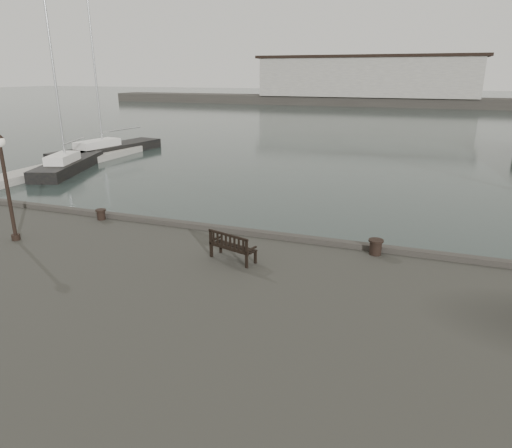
{
  "coord_description": "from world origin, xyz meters",
  "views": [
    {
      "loc": [
        5.49,
        -14.08,
        6.9
      ],
      "look_at": [
        0.5,
        -0.5,
        2.1
      ],
      "focal_mm": 32.0,
      "sensor_mm": 36.0,
      "label": 1
    }
  ],
  "objects": [
    {
      "name": "ground",
      "position": [
        0.0,
        0.0,
        0.0
      ],
      "size": [
        400.0,
        400.0,
        0.0
      ],
      "primitive_type": "plane",
      "color": "black",
      "rests_on": "ground"
    },
    {
      "name": "pontoon",
      "position": [
        -20.0,
        10.0,
        0.25
      ],
      "size": [
        2.0,
        24.0,
        0.5
      ],
      "primitive_type": "cube",
      "color": "#AFACA2",
      "rests_on": "ground"
    },
    {
      "name": "breakwater",
      "position": [
        -4.56,
        92.0,
        4.3
      ],
      "size": [
        140.0,
        9.5,
        12.2
      ],
      "color": "#383530",
      "rests_on": "ground"
    },
    {
      "name": "bench",
      "position": [
        0.47,
        -2.45,
        1.83
      ],
      "size": [
        1.57,
        0.93,
        0.86
      ],
      "rotation": [
        0.0,
        0.0,
        -0.31
      ],
      "color": "black",
      "rests_on": "quay"
    },
    {
      "name": "bollard_left",
      "position": [
        -5.82,
        -0.5,
        1.76
      ],
      "size": [
        0.49,
        0.49,
        0.4
      ],
      "primitive_type": "cylinder",
      "rotation": [
        0.0,
        0.0,
        0.35
      ],
      "color": "black",
      "rests_on": "quay"
    },
    {
      "name": "bollard_right",
      "position": [
        4.43,
        -0.5,
        1.8
      ],
      "size": [
        0.56,
        0.56,
        0.48
      ],
      "primitive_type": "cylinder",
      "rotation": [
        0.0,
        0.0,
        0.25
      ],
      "color": "black",
      "rests_on": "quay"
    },
    {
      "name": "lamp_post",
      "position": [
        -7.05,
        -3.36,
        3.86
      ],
      "size": [
        0.36,
        0.36,
        3.59
      ],
      "rotation": [
        0.0,
        0.0,
        0.37
      ],
      "color": "black",
      "rests_on": "quay"
    },
    {
      "name": "yacht_b",
      "position": [
        -20.86,
        19.44,
        0.25
      ],
      "size": [
        4.14,
        11.59,
        14.82
      ],
      "rotation": [
        0.0,
        0.0,
        -0.15
      ],
      "color": "black",
      "rests_on": "ground"
    },
    {
      "name": "yacht_c",
      "position": [
        -19.03,
        12.45,
        0.25
      ],
      "size": [
        4.91,
        9.1,
        12.07
      ],
      "rotation": [
        0.0,
        0.0,
        0.33
      ],
      "color": "black",
      "rests_on": "ground"
    }
  ]
}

